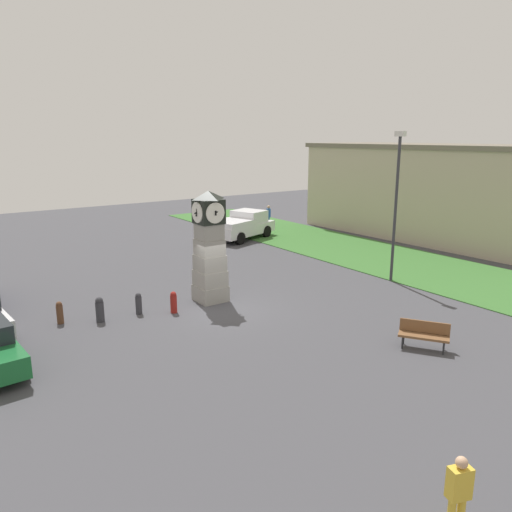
% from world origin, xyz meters
% --- Properties ---
extents(ground_plane, '(66.01, 66.01, 0.00)m').
position_xyz_m(ground_plane, '(0.00, 0.00, 0.00)').
color(ground_plane, '#424247').
extents(clock_tower, '(1.39, 1.38, 4.69)m').
position_xyz_m(clock_tower, '(-1.13, 0.17, 2.24)').
color(clock_tower, gray).
rests_on(clock_tower, ground_plane).
extents(bollard_near_tower, '(0.24, 0.24, 0.86)m').
position_xyz_m(bollard_near_tower, '(-2.03, -5.78, 0.44)').
color(bollard_near_tower, brown).
rests_on(bollard_near_tower, ground_plane).
extents(bollard_mid_row, '(0.31, 0.31, 0.97)m').
position_xyz_m(bollard_mid_row, '(-1.35, -4.50, 0.49)').
color(bollard_mid_row, '#333338').
rests_on(bollard_mid_row, ground_plane).
extents(bollard_far_row, '(0.25, 0.25, 0.86)m').
position_xyz_m(bollard_far_row, '(-1.32, -2.97, 0.44)').
color(bollard_far_row, '#333338').
rests_on(bollard_far_row, ground_plane).
extents(bollard_end_row, '(0.26, 0.26, 0.88)m').
position_xyz_m(bollard_end_row, '(-0.66, -1.78, 0.44)').
color(bollard_end_row, maroon).
rests_on(bollard_end_row, ground_plane).
extents(pickup_truck, '(3.62, 5.33, 1.85)m').
position_xyz_m(pickup_truck, '(-11.31, 8.48, 0.93)').
color(pickup_truck, silver).
rests_on(pickup_truck, ground_plane).
extents(bench, '(1.63, 1.33, 0.90)m').
position_xyz_m(bench, '(7.19, 3.48, 0.52)').
color(bench, brown).
rests_on(bench, ground_plane).
extents(pedestrian_near_bench, '(0.35, 0.46, 1.58)m').
position_xyz_m(pedestrian_near_bench, '(12.55, -2.77, 0.90)').
color(pedestrian_near_bench, gold).
rests_on(pedestrian_near_bench, ground_plane).
extents(pedestrian_by_cars, '(0.46, 0.38, 1.75)m').
position_xyz_m(pedestrian_by_cars, '(-13.42, 12.30, 1.01)').
color(pedestrian_by_cars, '#264CA5').
rests_on(pedestrian_by_cars, ground_plane).
extents(street_lamp_near_road, '(0.50, 0.24, 7.06)m').
position_xyz_m(street_lamp_near_road, '(1.31, 8.83, 4.04)').
color(street_lamp_near_road, '#333338').
rests_on(street_lamp_near_road, ground_plane).
extents(warehouse_blue_far, '(19.24, 7.90, 6.30)m').
position_xyz_m(warehouse_blue_far, '(-4.16, 19.83, 3.16)').
color(warehouse_blue_far, '#B7A88E').
rests_on(warehouse_blue_far, ground_plane).
extents(grass_verge_far, '(39.61, 6.66, 0.04)m').
position_xyz_m(grass_verge_far, '(-3.64, 12.10, 0.02)').
color(grass_verge_far, '#386B2D').
rests_on(grass_verge_far, ground_plane).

